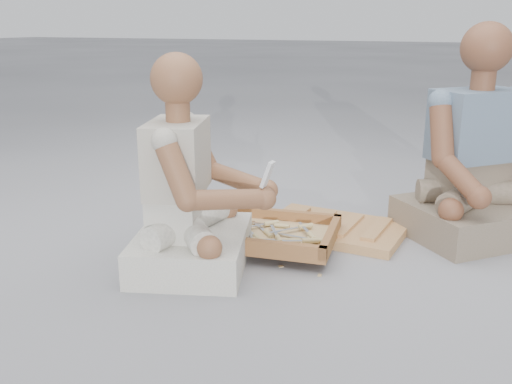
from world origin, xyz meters
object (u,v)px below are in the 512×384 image
at_px(carved_panel, 335,229).
at_px(companion, 478,168).
at_px(tool_tray, 273,234).
at_px(craftsman, 189,197).

xyz_separation_m(carved_panel, companion, (0.60, 0.25, 0.31)).
distance_m(tool_tray, companion, 1.01).
relative_size(carved_panel, craftsman, 0.74).
bearing_deg(tool_tray, craftsman, -129.15).
distance_m(carved_panel, craftsman, 0.80).
bearing_deg(tool_tray, companion, 34.29).
bearing_deg(companion, craftsman, -6.08).
height_order(tool_tray, craftsman, craftsman).
relative_size(tool_tray, craftsman, 0.69).
relative_size(tool_tray, companion, 0.61).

